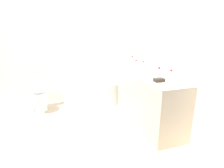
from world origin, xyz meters
TOP-DOWN VIEW (x-y plane):
  - ground_plane at (0.00, 0.00)m, footprint 3.94×3.94m
  - wall_back_tiled at (0.00, 1.33)m, footprint 3.34×0.10m
  - wall_right_mirror at (1.52, 0.00)m, footprint 0.10×2.97m
  - bathtub at (0.63, 0.95)m, footprint 1.52×0.68m
  - toilet at (-0.58, 0.91)m, footprint 0.39×0.51m
  - vanity_counter at (1.20, -0.25)m, footprint 0.53×1.46m
  - sink_basin at (1.20, -0.28)m, footprint 0.28×0.28m
  - sink_faucet at (1.37, -0.28)m, footprint 0.12×0.15m
  - water_bottle_0 at (1.18, 0.23)m, footprint 0.07×0.07m
  - water_bottle_1 at (1.17, -0.81)m, footprint 0.06×0.06m
  - water_bottle_2 at (1.21, -0.48)m, footprint 0.07×0.07m
  - water_bottle_3 at (1.13, 0.30)m, footprint 0.07×0.07m
  - water_bottle_4 at (1.20, -0.00)m, footprint 0.06×0.06m
  - drinking_glass_0 at (1.14, -0.10)m, footprint 0.07×0.07m
  - drinking_glass_1 at (1.15, 0.38)m, footprint 0.07×0.07m
  - amenity_basket at (1.14, -0.60)m, footprint 0.14×0.10m
  - bath_mat at (0.45, 0.36)m, footprint 0.67×0.43m
  - toilet_paper_roll at (-0.76, 0.90)m, footprint 0.11×0.11m

SIDE VIEW (x-z plane):
  - ground_plane at x=0.00m, z-range 0.00..0.00m
  - bath_mat at x=0.45m, z-range 0.00..0.01m
  - toilet_paper_roll at x=-0.76m, z-range 0.00..0.12m
  - bathtub at x=0.63m, z-range -0.32..0.85m
  - toilet at x=-0.58m, z-range 0.00..0.72m
  - vanity_counter at x=1.20m, z-range 0.00..0.85m
  - sink_basin at x=1.20m, z-range 0.85..0.89m
  - amenity_basket at x=1.14m, z-range 0.85..0.90m
  - sink_faucet at x=1.37m, z-range 0.84..0.91m
  - drinking_glass_1 at x=1.15m, z-range 0.85..0.93m
  - drinking_glass_0 at x=1.14m, z-range 0.85..0.94m
  - water_bottle_2 at x=1.21m, z-range 0.84..1.02m
  - water_bottle_0 at x=1.18m, z-range 0.84..1.04m
  - water_bottle_4 at x=1.20m, z-range 0.84..1.04m
  - water_bottle_1 at x=1.17m, z-range 0.84..1.05m
  - water_bottle_3 at x=1.13m, z-range 0.84..1.10m
  - wall_back_tiled at x=0.00m, z-range 0.00..2.48m
  - wall_right_mirror at x=1.52m, z-range 0.00..2.48m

